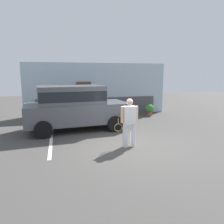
% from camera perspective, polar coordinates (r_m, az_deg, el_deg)
% --- Properties ---
extents(ground_plane, '(40.00, 40.00, 0.00)m').
position_cam_1_polar(ground_plane, '(7.91, 4.56, -8.90)').
color(ground_plane, '#423F3D').
extents(parking_stripe_0, '(0.12, 4.40, 0.01)m').
position_cam_1_polar(parking_stripe_0, '(8.96, -15.92, -6.95)').
color(parking_stripe_0, silver).
rests_on(parking_stripe_0, ground_plane).
extents(house_frontage, '(8.99, 0.40, 3.25)m').
position_cam_1_polar(house_frontage, '(13.67, -3.93, 5.73)').
color(house_frontage, silver).
rests_on(house_frontage, ground_plane).
extents(parked_suv, '(4.75, 2.50, 2.05)m').
position_cam_1_polar(parked_suv, '(9.96, -10.01, 1.73)').
color(parked_suv, '#4C4F54').
rests_on(parked_suv, ground_plane).
extents(tennis_player_man, '(0.90, 0.28, 1.74)m').
position_cam_1_polar(tennis_player_man, '(7.55, 4.62, -2.74)').
color(tennis_player_man, white).
rests_on(tennis_player_man, ground_plane).
extents(potted_plant_by_porch, '(0.55, 0.55, 0.72)m').
position_cam_1_polar(potted_plant_by_porch, '(13.55, 9.99, 0.74)').
color(potted_plant_by_porch, '#9E5638').
rests_on(potted_plant_by_porch, ground_plane).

